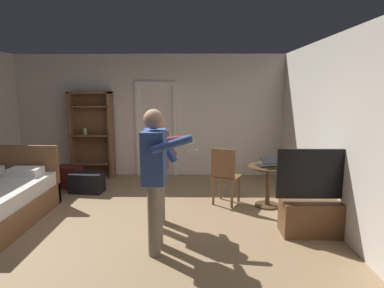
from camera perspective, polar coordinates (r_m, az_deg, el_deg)
name	(u,v)px	position (r m, az deg, el deg)	size (l,w,h in m)	color
ground_plane	(122,229)	(4.88, -12.07, -14.40)	(6.61, 6.61, 0.00)	#997A56
wall_back	(151,116)	(7.51, -7.26, 4.92)	(6.23, 0.12, 2.73)	silver
wall_right	(346,135)	(4.82, 25.40, 1.47)	(0.12, 6.25, 2.73)	silver
doorway_frame	(157,122)	(7.42, -6.21, 3.78)	(0.93, 0.08, 2.13)	white
bookshelf	(92,131)	(7.61, -17.06, 2.11)	(0.92, 0.32, 1.91)	brown
tv_flatscreen	(317,209)	(4.83, 21.08, -10.58)	(1.16, 0.40, 1.19)	brown
side_table	(268,179)	(5.65, 13.16, -5.98)	(0.68, 0.68, 0.70)	#4C331E
laptop	(268,163)	(5.54, 13.17, -3.34)	(0.39, 0.39, 0.17)	black
bottle_on_table	(278,161)	(5.53, 14.89, -2.95)	(0.06, 0.06, 0.23)	#194812
wooden_chair	(225,174)	(5.59, 5.77, -5.22)	(0.56, 0.56, 0.99)	brown
person_blue_shirt	(155,170)	(3.91, -6.43, -4.55)	(0.65, 0.60, 1.74)	gray
person_striped_shirt	(158,163)	(4.66, -5.89, -3.30)	(0.67, 0.64, 1.61)	gray
suitcase_dark	(68,177)	(7.09, -20.83, -5.35)	(0.46, 0.37, 0.43)	#4C1919
suitcase_small	(87,183)	(6.62, -17.91, -6.47)	(0.62, 0.33, 0.38)	black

